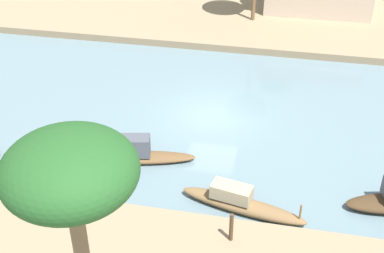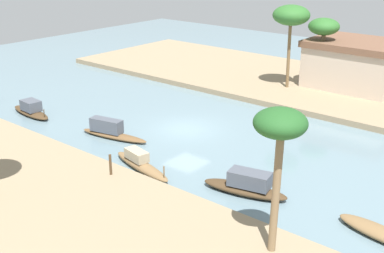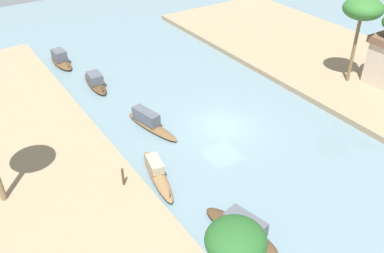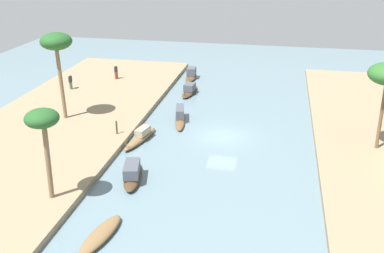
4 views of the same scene
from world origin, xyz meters
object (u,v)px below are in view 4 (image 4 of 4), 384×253
Objects in this scene: sampan_downstream_large at (190,90)px; person_by_mooring at (116,73)px; palm_tree_left_far at (42,123)px; sampan_foreground at (191,75)px; sampan_with_tall_canopy at (101,235)px; sampan_upstream_small at (180,116)px; sampan_with_red_awning at (141,137)px; person_on_near_bank at (71,82)px; sampan_open_hull at (132,173)px; palm_tree_left_near at (56,44)px; mooring_post at (117,127)px.

person_by_mooring is (-2.30, -9.25, 0.71)m from sampan_downstream_large.
sampan_foreground is at bearing 173.91° from palm_tree_left_far.
sampan_with_tall_canopy is 0.82× the size of sampan_upstream_small.
sampan_upstream_small is at bearing 168.06° from sampan_with_red_awning.
person_by_mooring reaches higher than person_on_near_bank.
sampan_foreground is 8.91m from person_by_mooring.
person_by_mooring is (-21.27, -9.13, 0.63)m from sampan_open_hull.
person_on_near_bank reaches higher than sampan_downstream_large.
sampan_with_tall_canopy is 0.89× the size of sampan_open_hull.
sampan_with_red_awning is 3.03× the size of person_on_near_bank.
sampan_foreground is 0.84× the size of sampan_open_hull.
sampan_downstream_large is (-25.61, -0.28, 0.17)m from sampan_with_tall_canopy.
person_by_mooring is 0.22× the size of palm_tree_left_near.
person_on_near_bank reaches higher than sampan_with_red_awning.
person_on_near_bank reaches higher than sampan_with_tall_canopy.
person_by_mooring is at bearing 136.20° from person_on_near_bank.
mooring_post is (-0.07, -2.10, 0.65)m from sampan_with_red_awning.
sampan_with_red_awning is at bearing -81.06° from person_by_mooring.
mooring_post is (4.87, -4.28, 0.54)m from sampan_upstream_small.
sampan_downstream_large is at bearing 173.13° from sampan_upstream_small.
sampan_with_tall_canopy is 6.66m from sampan_open_hull.
sampan_downstream_large is (5.56, 0.98, -0.07)m from sampan_foreground.
person_on_near_bank is at bearing -124.40° from sampan_upstream_small.
sampan_upstream_small reaches higher than sampan_with_red_awning.
person_by_mooring reaches higher than sampan_foreground.
sampan_upstream_small is (-11.12, 0.83, -0.02)m from sampan_open_hull.
sampan_with_red_awning is 2.19m from mooring_post.
sampan_with_tall_canopy is at bearing 16.62° from mooring_post.
palm_tree_left_far is at bearing -5.37° from sampan_downstream_large.
sampan_downstream_large is 0.75× the size of palm_tree_left_far.
sampan_with_tall_canopy is 7.34m from palm_tree_left_far.
mooring_post is at bearing 34.31° from person_on_near_bank.
sampan_with_red_awning reaches higher than sampan_with_tall_canopy.
sampan_with_tall_canopy is 26.67m from person_on_near_bank.
palm_tree_left_near is at bearing -38.32° from sampan_downstream_large.
palm_tree_left_far is at bearing -112.98° from sampan_with_tall_canopy.
sampan_foreground is at bearing -168.14° from sampan_with_tall_canopy.
sampan_with_tall_canopy is at bearing 19.70° from sampan_with_red_awning.
mooring_post reaches higher than sampan_with_tall_canopy.
sampan_upstream_small is 4.42× the size of mooring_post.
palm_tree_left_near is (12.51, -0.25, 6.09)m from person_by_mooring.
sampan_downstream_large is 0.89× the size of sampan_upstream_small.
person_on_near_bank is (-16.63, -12.60, 0.74)m from sampan_open_hull.
sampan_downstream_large is 18.97m from sampan_open_hull.
palm_tree_left_near is at bearing -112.99° from mooring_post.
palm_tree_left_far reaches higher than sampan_downstream_large.
palm_tree_left_near is (-2.59, -8.03, 6.84)m from sampan_with_red_awning.
person_by_mooring is at bearing -151.61° from sampan_with_tall_canopy.
person_on_near_bank is at bearing -155.80° from sampan_open_hull.
sampan_with_tall_canopy is 2.47× the size of person_on_near_bank.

